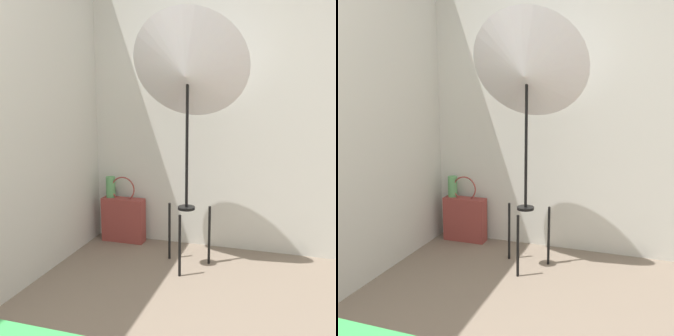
# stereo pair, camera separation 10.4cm
# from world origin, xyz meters

# --- Properties ---
(wall_back) EXTENTS (8.00, 0.05, 2.60)m
(wall_back) POSITION_xyz_m (0.00, 2.35, 1.30)
(wall_back) COLOR beige
(wall_back) RESTS_ON ground_plane
(photo_umbrella) EXTENTS (0.86, 0.59, 1.87)m
(photo_umbrella) POSITION_xyz_m (-0.40, 1.87, 1.45)
(photo_umbrella) COLOR black
(photo_umbrella) RESTS_ON ground_plane
(tote_bag) EXTENTS (0.38, 0.12, 0.59)m
(tote_bag) POSITION_xyz_m (-1.07, 2.22, 0.20)
(tote_bag) COLOR brown
(tote_bag) RESTS_ON ground_plane
(paper_roll) EXTENTS (0.08, 0.08, 0.58)m
(paper_roll) POSITION_xyz_m (-1.19, 2.23, 0.29)
(paper_roll) COLOR #56995B
(paper_roll) RESTS_ON ground_plane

